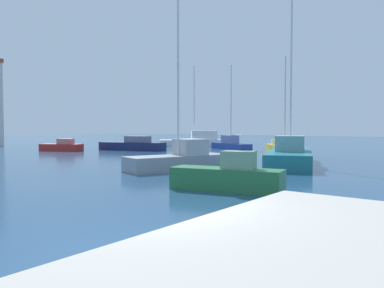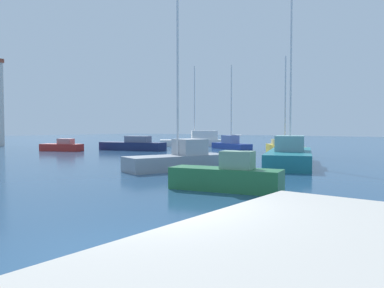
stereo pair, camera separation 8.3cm
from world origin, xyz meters
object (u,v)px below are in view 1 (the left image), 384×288
(sailboat_yellow_behind_lamppost, at_px, (284,148))
(motorboat_navy_far_left, at_px, (133,145))
(sailboat_teal_far_right, at_px, (290,155))
(sailboat_white_distant_north, at_px, (197,140))
(motorboat_green_distant_east, at_px, (228,177))
(sailboat_grey_inner_mooring, at_px, (180,159))
(motorboat_red_near_pier, at_px, (62,147))
(sailboat_blue_outer_mooring, at_px, (231,144))

(sailboat_yellow_behind_lamppost, distance_m, motorboat_navy_far_left, 15.33)
(sailboat_teal_far_right, bearing_deg, sailboat_white_distant_north, 50.31)
(motorboat_green_distant_east, distance_m, sailboat_teal_far_right, 10.75)
(sailboat_teal_far_right, relative_size, motorboat_navy_far_left, 1.95)
(sailboat_teal_far_right, relative_size, sailboat_white_distant_north, 1.40)
(sailboat_grey_inner_mooring, height_order, motorboat_navy_far_left, sailboat_grey_inner_mooring)
(sailboat_white_distant_north, bearing_deg, motorboat_green_distant_east, -141.03)
(motorboat_navy_far_left, bearing_deg, sailboat_teal_far_right, -104.07)
(sailboat_yellow_behind_lamppost, distance_m, sailboat_grey_inner_mooring, 14.64)
(motorboat_red_near_pier, height_order, motorboat_green_distant_east, motorboat_green_distant_east)
(motorboat_red_near_pier, height_order, sailboat_white_distant_north, sailboat_white_distant_north)
(sailboat_yellow_behind_lamppost, distance_m, sailboat_white_distant_north, 17.11)
(sailboat_blue_outer_mooring, bearing_deg, sailboat_yellow_behind_lamppost, -117.89)
(motorboat_red_near_pier, bearing_deg, sailboat_white_distant_north, -14.39)
(sailboat_blue_outer_mooring, bearing_deg, sailboat_grey_inner_mooring, -155.67)
(sailboat_teal_far_right, xyz_separation_m, sailboat_white_distant_north, (16.17, 19.49, 0.02))
(sailboat_grey_inner_mooring, xyz_separation_m, sailboat_teal_far_right, (6.15, -3.79, 0.04))
(sailboat_yellow_behind_lamppost, distance_m, motorboat_red_near_pier, 21.46)
(sailboat_grey_inner_mooring, relative_size, sailboat_teal_far_right, 0.70)
(motorboat_red_near_pier, distance_m, sailboat_white_distant_north, 17.11)
(sailboat_blue_outer_mooring, bearing_deg, motorboat_navy_far_left, 140.04)
(sailboat_yellow_behind_lamppost, xyz_separation_m, motorboat_red_near_pier, (-8.89, 19.53, -0.08))
(sailboat_grey_inner_mooring, bearing_deg, sailboat_yellow_behind_lamppost, 1.62)
(sailboat_grey_inner_mooring, bearing_deg, sailboat_white_distant_north, 35.12)
(sailboat_blue_outer_mooring, bearing_deg, sailboat_white_distant_north, 64.70)
(sailboat_teal_far_right, height_order, sailboat_white_distant_north, sailboat_teal_far_right)
(sailboat_blue_outer_mooring, bearing_deg, sailboat_teal_far_right, -136.01)
(sailboat_blue_outer_mooring, distance_m, motorboat_green_distant_east, 27.46)
(motorboat_red_near_pier, distance_m, sailboat_teal_far_right, 23.74)
(motorboat_navy_far_left, bearing_deg, sailboat_yellow_behind_lamppost, -76.03)
(motorboat_navy_far_left, bearing_deg, motorboat_red_near_pier, 138.06)
(motorboat_green_distant_east, xyz_separation_m, motorboat_navy_far_left, (15.32, 21.19, 0.01))
(motorboat_green_distant_east, xyz_separation_m, sailboat_grey_inner_mooring, (4.39, 5.91, 0.10))
(sailboat_blue_outer_mooring, xyz_separation_m, sailboat_grey_inner_mooring, (-18.95, -8.57, 0.05))
(sailboat_white_distant_north, relative_size, motorboat_navy_far_left, 1.40)
(sailboat_grey_inner_mooring, bearing_deg, sailboat_blue_outer_mooring, 24.33)
(motorboat_navy_far_left, bearing_deg, sailboat_grey_inner_mooring, -125.57)
(motorboat_red_near_pier, xyz_separation_m, motorboat_green_distant_east, (-10.13, -25.85, 0.07))
(sailboat_yellow_behind_lamppost, height_order, sailboat_teal_far_right, sailboat_teal_far_right)
(motorboat_red_near_pier, bearing_deg, sailboat_teal_far_right, -89.02)
(sailboat_blue_outer_mooring, relative_size, sailboat_grey_inner_mooring, 0.93)
(motorboat_red_near_pier, distance_m, motorboat_green_distant_east, 27.77)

